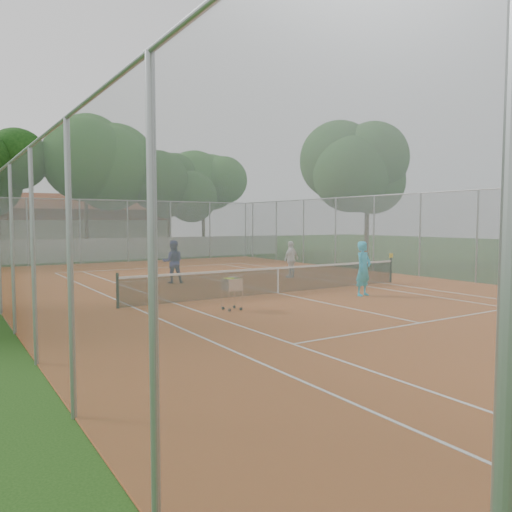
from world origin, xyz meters
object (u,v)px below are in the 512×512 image
clubhouse (58,227)px  ball_hopper (232,293)px  player_near (363,269)px  player_far_right (291,259)px  player_far_left (173,262)px  tennis_net (278,280)px

clubhouse → ball_hopper: bearing=-92.2°
player_near → player_far_right: 6.12m
player_far_left → ball_hopper: 7.12m
clubhouse → player_near: (4.19, -31.13, -1.22)m
player_far_left → player_far_right: bearing=-171.6°
clubhouse → ball_hopper: clubhouse is taller
tennis_net → player_far_right: size_ratio=6.92×
tennis_net → player_far_right: (3.46, 3.85, 0.37)m
clubhouse → player_near: bearing=-82.3°
clubhouse → ball_hopper: size_ratio=15.64×
clubhouse → player_near: size_ratio=8.50×
player_near → player_far_right: bearing=66.5°
tennis_net → ball_hopper: ball_hopper is taller
tennis_net → player_near: (2.19, -2.13, 0.47)m
tennis_net → player_far_left: bearing=112.8°
clubhouse → player_far_left: size_ratio=9.01×
player_near → player_far_right: (1.28, 5.98, -0.11)m
player_near → ball_hopper: size_ratio=1.84×
player_far_left → ball_hopper: bearing=99.7°
tennis_net → player_far_left: 5.30m
tennis_net → player_far_right: bearing=48.0°
tennis_net → player_near: bearing=-44.3°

